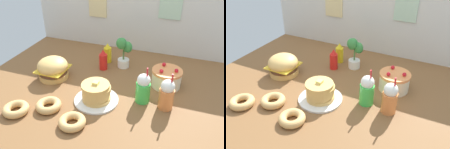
{
  "view_description": "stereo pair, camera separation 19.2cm",
  "coord_description": "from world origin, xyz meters",
  "views": [
    {
      "loc": [
        0.64,
        -1.46,
        1.15
      ],
      "look_at": [
        0.09,
        0.08,
        0.15
      ],
      "focal_mm": 37.59,
      "sensor_mm": 36.0,
      "label": 1
    },
    {
      "loc": [
        0.82,
        -1.39,
        1.15
      ],
      "look_at": [
        0.09,
        0.08,
        0.15
      ],
      "focal_mm": 37.59,
      "sensor_mm": 36.0,
      "label": 2
    }
  ],
  "objects": [
    {
      "name": "cream_soda_cup",
      "position": [
        0.37,
        0.02,
        0.12
      ],
      "size": [
        0.11,
        0.11,
        0.31
      ],
      "color": "green",
      "rests_on": "ground_plane"
    },
    {
      "name": "donut_pink_glaze",
      "position": [
        -0.48,
        -0.43,
        0.03
      ],
      "size": [
        0.19,
        0.19,
        0.06
      ],
      "color": "tan",
      "rests_on": "ground_plane"
    },
    {
      "name": "orange_float_cup",
      "position": [
        0.55,
        -0.0,
        0.12
      ],
      "size": [
        0.11,
        0.11,
        0.31
      ],
      "color": "orange",
      "rests_on": "ground_plane"
    },
    {
      "name": "potted_plant",
      "position": [
        0.06,
        0.51,
        0.17
      ],
      "size": [
        0.15,
        0.12,
        0.32
      ],
      "color": "white",
      "rests_on": "ground_plane"
    },
    {
      "name": "donut_chocolate",
      "position": [
        -0.28,
        -0.31,
        0.03
      ],
      "size": [
        0.19,
        0.19,
        0.06
      ],
      "color": "tan",
      "rests_on": "ground_plane"
    },
    {
      "name": "back_wall",
      "position": [
        0.0,
        0.94,
        0.41
      ],
      "size": [
        2.22,
        0.04,
        0.81
      ],
      "color": "beige",
      "rests_on": "ground_plane"
    },
    {
      "name": "mustard_bottle",
      "position": [
        -0.12,
        0.55,
        0.1
      ],
      "size": [
        0.08,
        0.08,
        0.21
      ],
      "color": "yellow",
      "rests_on": "ground_plane"
    },
    {
      "name": "pancake_stack",
      "position": [
        0.03,
        -0.1,
        0.07
      ],
      "size": [
        0.35,
        0.35,
        0.18
      ],
      "color": "white",
      "rests_on": "ground_plane"
    },
    {
      "name": "layer_cake",
      "position": [
        0.51,
        0.31,
        0.08
      ],
      "size": [
        0.26,
        0.26,
        0.19
      ],
      "color": "beige",
      "rests_on": "ground_plane"
    },
    {
      "name": "ground_plane",
      "position": [
        0.0,
        0.0,
        -0.01
      ],
      "size": [
        2.22,
        1.9,
        0.02
      ],
      "primitive_type": "cube",
      "color": "brown"
    },
    {
      "name": "ketchup_bottle",
      "position": [
        -0.11,
        0.4,
        0.1
      ],
      "size": [
        0.08,
        0.08,
        0.21
      ],
      "color": "red",
      "rests_on": "ground_plane"
    },
    {
      "name": "burger",
      "position": [
        -0.48,
        0.1,
        0.09
      ],
      "size": [
        0.27,
        0.27,
        0.2
      ],
      "color": "#DBA859",
      "rests_on": "ground_plane"
    },
    {
      "name": "donut_vanilla",
      "position": [
        -0.02,
        -0.41,
        0.03
      ],
      "size": [
        0.19,
        0.19,
        0.06
      ],
      "color": "tan",
      "rests_on": "ground_plane"
    }
  ]
}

